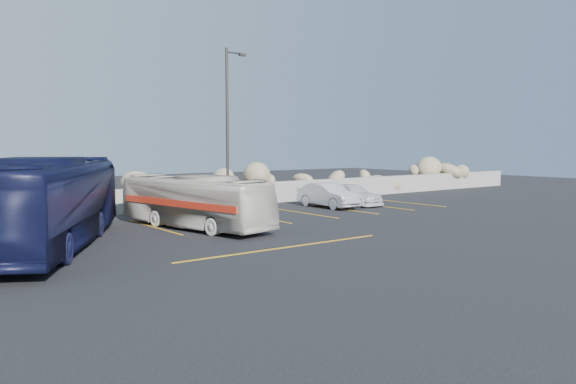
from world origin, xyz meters
TOP-DOWN VIEW (x-y plane):
  - ground at (0.00, 0.00)m, footprint 90.00×90.00m
  - seawall at (0.00, 12.00)m, footprint 60.00×0.40m
  - riprap_pile at (0.00, 13.20)m, footprint 54.00×2.80m
  - parking_lines at (4.64, 5.57)m, footprint 18.16×9.36m
  - lamppost at (2.56, 9.50)m, footprint 1.14×0.18m
  - vintage_bus at (-1.29, 5.84)m, footprint 3.18×7.86m
  - tour_coach at (-7.03, 4.79)m, footprint 7.29×10.45m
  - car_a at (1.81, 8.88)m, footprint 1.75×3.95m
  - car_b at (7.94, 8.18)m, footprint 1.44×3.92m
  - car_c at (9.82, 8.31)m, footprint 1.64×3.92m

SIDE VIEW (x-z plane):
  - ground at x=0.00m, z-range 0.00..0.00m
  - parking_lines at x=4.64m, z-range 0.00..0.01m
  - car_c at x=9.82m, z-range 0.00..1.13m
  - seawall at x=0.00m, z-range 0.00..1.20m
  - car_b at x=7.94m, z-range 0.00..1.28m
  - car_a at x=1.81m, z-range 0.00..1.32m
  - vintage_bus at x=-1.29m, z-range 0.00..2.13m
  - riprap_pile at x=0.00m, z-range 0.00..2.60m
  - tour_coach at x=-7.03m, z-range 0.00..2.95m
  - lamppost at x=2.56m, z-range 0.30..8.30m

